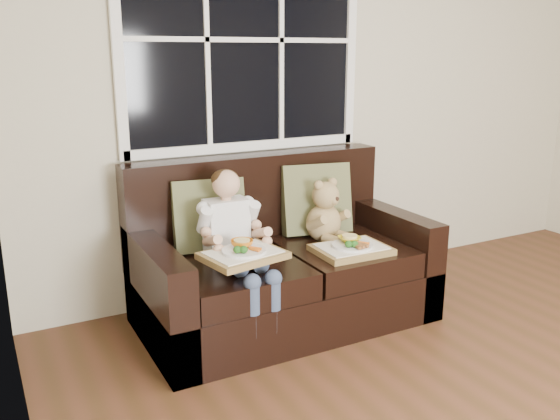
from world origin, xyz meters
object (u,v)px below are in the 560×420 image
tray_left (243,253)px  tray_right (351,248)px  teddy_bear (325,215)px  child (233,232)px  loveseat (280,269)px

tray_left → tray_right: 0.71m
teddy_bear → tray_right: 0.32m
child → tray_left: child is taller
tray_right → tray_left: bearing=-175.2°
tray_right → child: bearing=166.6°
teddy_bear → tray_left: size_ratio=0.88×
loveseat → tray_left: bearing=-139.5°
child → teddy_bear: bearing=9.6°
loveseat → teddy_bear: bearing=-0.5°
loveseat → tray_right: 0.46m
child → loveseat: bearing=18.3°
loveseat → teddy_bear: size_ratio=4.27×
teddy_bear → loveseat: bearing=166.0°
teddy_bear → tray_right: teddy_bear is taller
loveseat → tray_right: bearing=-42.6°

